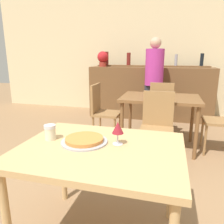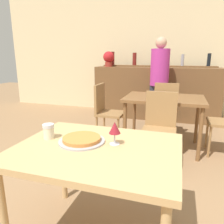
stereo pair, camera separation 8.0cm
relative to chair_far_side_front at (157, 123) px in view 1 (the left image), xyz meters
name	(u,v)px [view 1 (the left image)]	position (x,y,z in m)	size (l,w,h in m)	color
wall_back	(153,53)	(-0.30, 2.67, 0.87)	(8.00, 0.05, 2.80)	beige
dining_table_near	(100,158)	(-0.30, -1.33, 0.13)	(1.09, 0.85, 0.74)	tan
dining_table_far	(160,103)	(0.00, 0.55, 0.15)	(1.10, 0.76, 0.76)	brown
bar_counter	(150,93)	(-0.30, 2.17, 0.02)	(2.60, 0.56, 1.10)	brown
bar_back_shelf	(149,64)	(-0.35, 2.31, 0.63)	(2.39, 0.24, 0.32)	brown
chair_far_side_front	(157,123)	(0.00, 0.00, 0.00)	(0.40, 0.40, 0.91)	olive
chair_far_side_back	(161,105)	(0.00, 1.10, 0.00)	(0.40, 0.40, 0.91)	olive
chair_far_side_left	(102,109)	(-0.88, 0.55, 0.00)	(0.40, 0.40, 0.91)	olive
pizza_tray	(84,140)	(-0.43, -1.28, 0.23)	(0.33, 0.33, 0.04)	#A3A3A8
cheese_shaker	(50,132)	(-0.69, -1.29, 0.27)	(0.08, 0.08, 0.11)	beige
person_standing	(154,79)	(-0.18, 1.59, 0.37)	(0.34, 0.34, 1.66)	#2D2D38
wine_glass	(118,128)	(-0.20, -1.25, 0.33)	(0.08, 0.08, 0.16)	silver
potted_plant	(103,58)	(-1.35, 2.12, 0.76)	(0.24, 0.24, 0.33)	maroon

